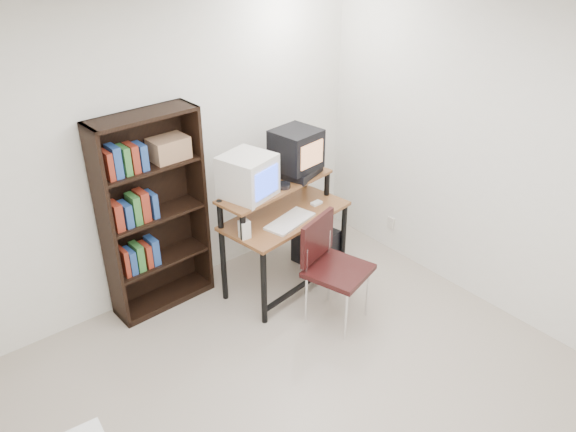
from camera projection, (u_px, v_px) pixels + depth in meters
floor at (320, 414)px, 3.91m from camera, size 4.00×4.00×0.01m
ceiling at (335, 27)px, 2.64m from camera, size 4.00×4.00×0.01m
back_wall at (162, 154)px, 4.63m from camera, size 4.00×0.01×2.60m
right_wall at (514, 168)px, 4.38m from camera, size 0.01×4.00×2.60m
computer_desk at (284, 219)px, 4.94m from camera, size 1.22×0.74×0.98m
crt_monitor at (248, 176)px, 4.59m from camera, size 0.47×0.47×0.36m
vcr at (301, 172)px, 5.01m from camera, size 0.43×0.36×0.08m
crt_tv at (296, 149)px, 4.92m from camera, size 0.42×0.41×0.35m
cd_spindle at (284, 186)px, 4.79m from camera, size 0.15×0.15×0.05m
keyboard at (290, 222)px, 4.77m from camera, size 0.51×0.32×0.03m
mousepad at (319, 206)px, 5.06m from camera, size 0.24×0.21×0.01m
mouse at (316, 204)px, 5.06m from camera, size 0.10×0.07×0.03m
desk_speaker at (245, 230)px, 4.52m from camera, size 0.09×0.08×0.17m
pc_tower at (315, 246)px, 5.43m from camera, size 0.29×0.48×0.42m
school_chair at (330, 260)px, 4.56m from camera, size 0.58×0.58×0.93m
bookshelf at (152, 212)px, 4.61m from camera, size 0.88×0.32×1.73m
wall_outlet at (391, 223)px, 5.64m from camera, size 0.02×0.08×0.12m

